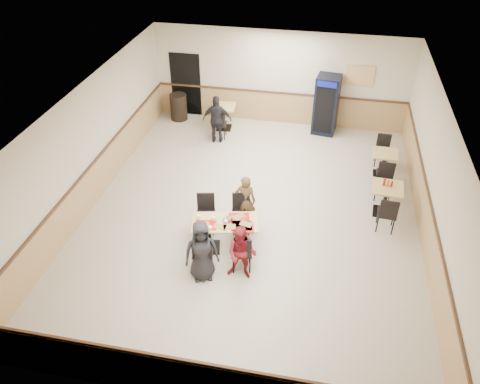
% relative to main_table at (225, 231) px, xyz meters
% --- Properties ---
extents(ground, '(10.00, 10.00, 0.00)m').
position_rel_main_table_xyz_m(ground, '(0.37, 1.34, -0.51)').
color(ground, beige).
rests_on(ground, ground).
extents(room_shell, '(10.00, 10.00, 10.00)m').
position_rel_main_table_xyz_m(room_shell, '(2.14, 3.89, 0.07)').
color(room_shell, silver).
rests_on(room_shell, ground).
extents(main_table, '(1.53, 0.98, 0.76)m').
position_rel_main_table_xyz_m(main_table, '(0.00, 0.00, 0.00)').
color(main_table, black).
rests_on(main_table, ground).
extents(main_chairs, '(1.57, 1.88, 0.96)m').
position_rel_main_table_xyz_m(main_chairs, '(-0.05, -0.01, -0.02)').
color(main_chairs, black).
rests_on(main_chairs, ground).
extents(diner_woman_left, '(0.81, 0.68, 1.42)m').
position_rel_main_table_xyz_m(diner_woman_left, '(-0.27, -0.94, 0.20)').
color(diner_woman_left, black).
rests_on(diner_woman_left, ground).
extents(diner_woman_right, '(0.65, 0.52, 1.29)m').
position_rel_main_table_xyz_m(diner_woman_right, '(0.52, -0.77, 0.14)').
color(diner_woman_right, maroon).
rests_on(diner_woman_right, ground).
extents(diner_man_opposite, '(0.50, 0.34, 1.35)m').
position_rel_main_table_xyz_m(diner_man_opposite, '(0.27, 0.94, 0.17)').
color(diner_man_opposite, brown).
rests_on(diner_man_opposite, ground).
extents(lone_diner, '(0.91, 0.46, 1.49)m').
position_rel_main_table_xyz_m(lone_diner, '(-1.29, 4.66, 0.24)').
color(lone_diner, black).
rests_on(lone_diner, ground).
extents(tabletop_clutter, '(1.31, 0.80, 0.12)m').
position_rel_main_table_xyz_m(tabletop_clutter, '(0.07, -0.07, 0.28)').
color(tabletop_clutter, red).
rests_on(tabletop_clutter, main_table).
extents(side_table_near, '(0.77, 0.77, 0.77)m').
position_rel_main_table_xyz_m(side_table_near, '(3.53, 2.00, 0.01)').
color(side_table_near, black).
rests_on(side_table_near, ground).
extents(side_table_near_chair_south, '(0.49, 0.49, 0.98)m').
position_rel_main_table_xyz_m(side_table_near_chair_south, '(3.53, 1.38, -0.02)').
color(side_table_near_chair_south, black).
rests_on(side_table_near_chair_south, ground).
extents(side_table_near_chair_north, '(0.49, 0.49, 0.98)m').
position_rel_main_table_xyz_m(side_table_near_chair_north, '(3.53, 2.62, -0.02)').
color(side_table_near_chair_north, black).
rests_on(side_table_near_chair_north, ground).
extents(side_table_far, '(0.69, 0.69, 0.71)m').
position_rel_main_table_xyz_m(side_table_far, '(3.57, 3.71, -0.03)').
color(side_table_far, black).
rests_on(side_table_far, ground).
extents(side_table_far_chair_south, '(0.43, 0.43, 0.90)m').
position_rel_main_table_xyz_m(side_table_far_chair_south, '(3.57, 3.14, -0.05)').
color(side_table_far_chair_south, black).
rests_on(side_table_far_chair_south, ground).
extents(side_table_far_chair_north, '(0.43, 0.43, 0.90)m').
position_rel_main_table_xyz_m(side_table_far_chair_north, '(3.57, 4.28, -0.05)').
color(side_table_far_chair_north, black).
rests_on(side_table_far_chair_north, ground).
extents(condiment_caddy, '(0.23, 0.06, 0.20)m').
position_rel_main_table_xyz_m(condiment_caddy, '(3.50, 2.05, 0.36)').
color(condiment_caddy, '#B30C14').
rests_on(condiment_caddy, side_table_near).
extents(back_table, '(0.78, 0.78, 0.77)m').
position_rel_main_table_xyz_m(back_table, '(-1.29, 5.54, 0.01)').
color(back_table, black).
rests_on(back_table, ground).
extents(back_table_chair_lone, '(0.49, 0.49, 0.98)m').
position_rel_main_table_xyz_m(back_table_chair_lone, '(-1.29, 4.92, -0.02)').
color(back_table_chair_lone, black).
rests_on(back_table_chair_lone, ground).
extents(pepsi_cooler, '(0.79, 0.79, 1.85)m').
position_rel_main_table_xyz_m(pepsi_cooler, '(1.87, 5.93, 0.42)').
color(pepsi_cooler, black).
rests_on(pepsi_cooler, ground).
extents(trash_bin, '(0.55, 0.55, 0.87)m').
position_rel_main_table_xyz_m(trash_bin, '(-2.90, 5.89, -0.07)').
color(trash_bin, black).
rests_on(trash_bin, ground).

